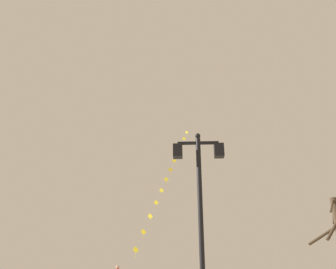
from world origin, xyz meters
name	(u,v)px	position (x,y,z in m)	size (l,w,h in m)	color
twin_lantern_lamp_post	(200,186)	(1.65, 6.97, 3.61)	(1.50, 0.28, 5.24)	black
kite_train	(166,180)	(-0.49, 30.16, 9.79)	(5.07, 17.79, 18.43)	brown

